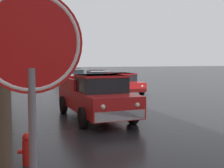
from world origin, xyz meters
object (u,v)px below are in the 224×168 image
(sedan_maroon_at_far_intersection, at_px, (59,71))
(fire_hydrant, at_px, (27,149))
(sedan_white_parked_kerbside_mid, at_px, (98,78))
(bare_tree_second_along_sidewalk, at_px, (4,15))
(stop_sign_at_corner, at_px, (31,76))
(sedan_red_parked_kerbside_close, at_px, (122,83))
(pickup_truck_red_approaching_near_lane, at_px, (96,96))
(suv_black_queued_behind_truck, at_px, (65,71))
(sedan_silver_parked_far_down_block, at_px, (74,75))
(bare_tree_far_down_block, at_px, (5,45))
(bare_tree_mid_block, at_px, (4,50))

(sedan_maroon_at_far_intersection, relative_size, fire_hydrant, 6.32)
(sedan_white_parked_kerbside_mid, distance_m, sedan_maroon_at_far_intersection, 19.12)
(bare_tree_second_along_sidewalk, relative_size, fire_hydrant, 10.48)
(fire_hydrant, distance_m, stop_sign_at_corner, 4.76)
(sedan_maroon_at_far_intersection, relative_size, stop_sign_at_corner, 1.60)
(sedan_red_parked_kerbside_close, bearing_deg, fire_hydrant, -119.67)
(sedan_red_parked_kerbside_close, relative_size, stop_sign_at_corner, 1.57)
(pickup_truck_red_approaching_near_lane, relative_size, suv_black_queued_behind_truck, 1.21)
(bare_tree_second_along_sidewalk, height_order, stop_sign_at_corner, bare_tree_second_along_sidewalk)
(bare_tree_second_along_sidewalk, bearing_deg, fire_hydrant, -86.00)
(stop_sign_at_corner, bearing_deg, sedan_silver_parked_far_down_block, 77.24)
(bare_tree_far_down_block, relative_size, stop_sign_at_corner, 2.44)
(sedan_maroon_at_far_intersection, bearing_deg, bare_tree_far_down_block, -114.67)
(stop_sign_at_corner, bearing_deg, fire_hydrant, 87.38)
(sedan_silver_parked_far_down_block, height_order, fire_hydrant, sedan_silver_parked_far_down_block)
(bare_tree_second_along_sidewalk, height_order, bare_tree_far_down_block, bare_tree_second_along_sidewalk)
(sedan_maroon_at_far_intersection, height_order, fire_hydrant, sedan_maroon_at_far_intersection)
(bare_tree_far_down_block, bearing_deg, stop_sign_at_corner, -89.35)
(bare_tree_far_down_block, height_order, sedan_maroon_at_far_intersection, bare_tree_far_down_block)
(bare_tree_far_down_block, distance_m, suv_black_queued_behind_truck, 11.91)
(sedan_silver_parked_far_down_block, bearing_deg, stop_sign_at_corner, -102.76)
(bare_tree_far_down_block, bearing_deg, suv_black_queued_behind_truck, 53.43)
(sedan_white_parked_kerbside_mid, distance_m, fire_hydrant, 19.61)
(bare_tree_mid_block, distance_m, bare_tree_far_down_block, 10.33)
(bare_tree_mid_block, distance_m, sedan_red_parked_kerbside_close, 7.99)
(pickup_truck_red_approaching_near_lane, xyz_separation_m, stop_sign_at_corner, (-3.09, -8.96, 1.29))
(pickup_truck_red_approaching_near_lane, xyz_separation_m, sedan_maroon_at_far_intersection, (3.98, 32.84, -0.13))
(bare_tree_second_along_sidewalk, bearing_deg, sedan_red_parked_kerbside_close, 38.82)
(pickup_truck_red_approaching_near_lane, relative_size, sedan_maroon_at_far_intersection, 1.21)
(sedan_red_parked_kerbside_close, height_order, sedan_maroon_at_far_intersection, same)
(bare_tree_mid_block, relative_size, sedan_silver_parked_far_down_block, 1.31)
(pickup_truck_red_approaching_near_lane, height_order, suv_black_queued_behind_truck, suv_black_queued_behind_truck)
(suv_black_queued_behind_truck, height_order, stop_sign_at_corner, stop_sign_at_corner)
(bare_tree_mid_block, xyz_separation_m, sedan_white_parked_kerbside_mid, (7.60, 7.23, -2.10))
(sedan_white_parked_kerbside_mid, bearing_deg, sedan_silver_parked_far_down_block, 97.26)
(pickup_truck_red_approaching_near_lane, height_order, sedan_maroon_at_far_intersection, pickup_truck_red_approaching_near_lane)
(pickup_truck_red_approaching_near_lane, bearing_deg, sedan_maroon_at_far_intersection, 83.08)
(sedan_red_parked_kerbside_close, xyz_separation_m, sedan_maroon_at_far_intersection, (-0.19, 24.99, 0.00))
(bare_tree_mid_block, bearing_deg, suv_black_queued_behind_truck, 70.52)
(pickup_truck_red_approaching_near_lane, bearing_deg, fire_hydrant, -122.39)
(pickup_truck_red_approaching_near_lane, height_order, sedan_white_parked_kerbside_mid, pickup_truck_red_approaching_near_lane)
(sedan_white_parked_kerbside_mid, relative_size, suv_black_queued_behind_truck, 0.97)
(suv_black_queued_behind_truck, xyz_separation_m, sedan_maroon_at_far_intersection, (0.45, 6.72, -0.23))
(suv_black_queued_behind_truck, xyz_separation_m, stop_sign_at_corner, (-6.62, -35.07, 1.19))
(bare_tree_second_along_sidewalk, relative_size, sedan_white_parked_kerbside_mid, 1.71)
(bare_tree_far_down_block, bearing_deg, sedan_white_parked_kerbside_mid, -22.06)
(bare_tree_mid_block, relative_size, suv_black_queued_behind_truck, 1.28)
(bare_tree_far_down_block, distance_m, sedan_red_parked_kerbside_close, 12.07)
(sedan_red_parked_kerbside_close, height_order, stop_sign_at_corner, stop_sign_at_corner)
(fire_hydrant, bearing_deg, sedan_maroon_at_far_intersection, 79.58)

